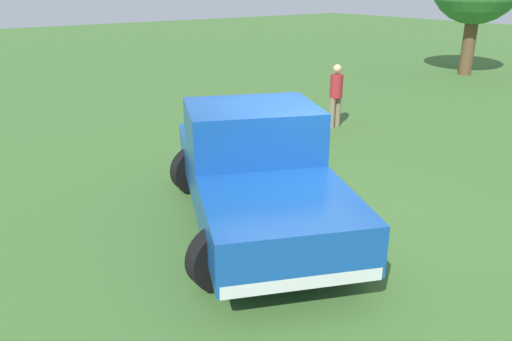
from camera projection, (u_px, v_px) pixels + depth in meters
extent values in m
plane|color=#3D662D|center=(305.00, 217.00, 8.04)|extent=(80.00, 80.00, 0.00)
cylinder|color=black|center=(343.00, 244.00, 6.38)|extent=(0.81, 0.22, 0.81)
cylinder|color=black|center=(218.00, 258.00, 6.06)|extent=(0.81, 0.22, 0.81)
cylinder|color=black|center=(281.00, 163.00, 9.20)|extent=(0.81, 0.22, 0.81)
cylinder|color=black|center=(193.00, 170.00, 8.88)|extent=(0.81, 0.22, 0.81)
cube|color=#144799|center=(281.00, 223.00, 6.19)|extent=(2.52, 2.53, 0.64)
cube|color=#144799|center=(252.00, 150.00, 7.64)|extent=(2.37, 2.18, 1.40)
cube|color=slate|center=(252.00, 122.00, 7.48)|extent=(2.13, 1.91, 0.48)
cube|color=#144799|center=(241.00, 155.00, 8.66)|extent=(2.68, 2.89, 0.60)
cube|color=silver|center=(302.00, 281.00, 5.45)|extent=(1.72, 0.85, 0.16)
cylinder|color=#7A6B51|center=(338.00, 112.00, 12.92)|extent=(0.14, 0.14, 0.78)
cylinder|color=#7A6B51|center=(332.00, 113.00, 12.81)|extent=(0.14, 0.14, 0.78)
cylinder|color=maroon|center=(336.00, 86.00, 12.63)|extent=(0.32, 0.32, 0.58)
sphere|color=#D8AD84|center=(337.00, 69.00, 12.47)|extent=(0.21, 0.21, 0.21)
cylinder|color=brown|center=(469.00, 41.00, 19.85)|extent=(0.50, 0.50, 2.66)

